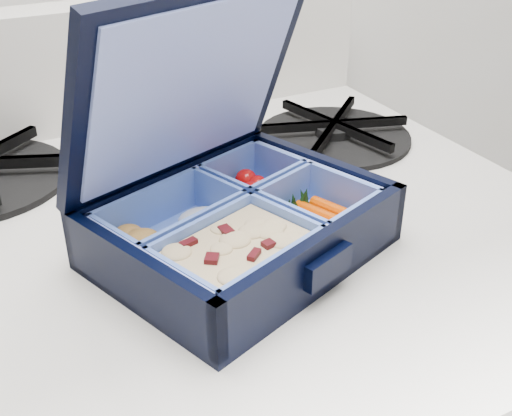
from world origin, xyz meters
TOP-DOWN VIEW (x-y plane):
  - bento_box at (0.44, 1.63)m, footprint 0.25×0.22m
  - burner_grate at (0.63, 1.79)m, footprint 0.21×0.21m
  - fork at (0.50, 1.76)m, footprint 0.08×0.18m

SIDE VIEW (x-z plane):
  - fork at x=0.50m, z-range 0.84..0.85m
  - burner_grate at x=0.63m, z-range 0.84..0.86m
  - bento_box at x=0.44m, z-range 0.84..0.89m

